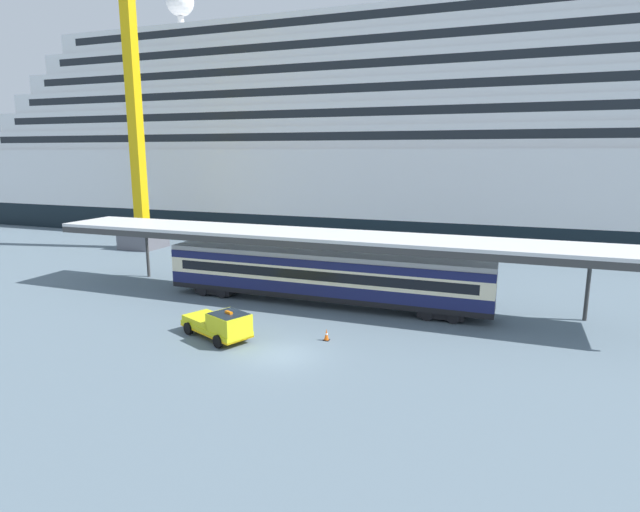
{
  "coord_description": "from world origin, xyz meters",
  "views": [
    {
      "loc": [
        11.88,
        -25.66,
        11.57
      ],
      "look_at": [
        -0.43,
        7.26,
        4.5
      ],
      "focal_mm": 28.95,
      "sensor_mm": 36.0,
      "label": 1
    }
  ],
  "objects_px": {
    "service_truck": "(221,324)",
    "traffic_cone_near": "(235,313)",
    "train_carriage": "(322,276)",
    "dockside_crane": "(138,94)",
    "cruise_ship": "(491,142)",
    "traffic_cone_mid": "(326,335)"
  },
  "relations": [
    {
      "from": "cruise_ship",
      "to": "service_truck",
      "type": "distance_m",
      "value": 49.72
    },
    {
      "from": "cruise_ship",
      "to": "traffic_cone_near",
      "type": "relative_size",
      "value": 226.73
    },
    {
      "from": "cruise_ship",
      "to": "dockside_crane",
      "type": "height_order",
      "value": "dockside_crane"
    },
    {
      "from": "cruise_ship",
      "to": "dockside_crane",
      "type": "relative_size",
      "value": 2.88
    },
    {
      "from": "train_carriage",
      "to": "dockside_crane",
      "type": "relative_size",
      "value": 0.43
    },
    {
      "from": "train_carriage",
      "to": "dockside_crane",
      "type": "xyz_separation_m",
      "value": [
        -28.33,
        14.99,
        15.94
      ]
    },
    {
      "from": "cruise_ship",
      "to": "dockside_crane",
      "type": "distance_m",
      "value": 44.6
    },
    {
      "from": "service_truck",
      "to": "traffic_cone_mid",
      "type": "distance_m",
      "value": 6.7
    },
    {
      "from": "traffic_cone_near",
      "to": "dockside_crane",
      "type": "relative_size",
      "value": 0.01
    },
    {
      "from": "traffic_cone_near",
      "to": "cruise_ship",
      "type": "bearing_deg",
      "value": 70.92
    },
    {
      "from": "service_truck",
      "to": "cruise_ship",
      "type": "bearing_deg",
      "value": 73.85
    },
    {
      "from": "service_truck",
      "to": "traffic_cone_near",
      "type": "bearing_deg",
      "value": 107.64
    },
    {
      "from": "service_truck",
      "to": "traffic_cone_mid",
      "type": "relative_size",
      "value": 7.55
    },
    {
      "from": "train_carriage",
      "to": "dockside_crane",
      "type": "bearing_deg",
      "value": 152.11
    },
    {
      "from": "cruise_ship",
      "to": "train_carriage",
      "type": "xyz_separation_m",
      "value": [
        -10.04,
        -37.1,
        -10.63
      ]
    },
    {
      "from": "cruise_ship",
      "to": "service_truck",
      "type": "xyz_separation_m",
      "value": [
        -13.42,
        -46.36,
        -11.95
      ]
    },
    {
      "from": "cruise_ship",
      "to": "traffic_cone_mid",
      "type": "relative_size",
      "value": 229.18
    },
    {
      "from": "traffic_cone_mid",
      "to": "cruise_ship",
      "type": "bearing_deg",
      "value": 80.9
    },
    {
      "from": "cruise_ship",
      "to": "train_carriage",
      "type": "bearing_deg",
      "value": -105.14
    },
    {
      "from": "cruise_ship",
      "to": "traffic_cone_near",
      "type": "bearing_deg",
      "value": -109.08
    },
    {
      "from": "cruise_ship",
      "to": "traffic_cone_mid",
      "type": "bearing_deg",
      "value": -99.1
    },
    {
      "from": "train_carriage",
      "to": "traffic_cone_mid",
      "type": "distance_m",
      "value": 7.99
    }
  ]
}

